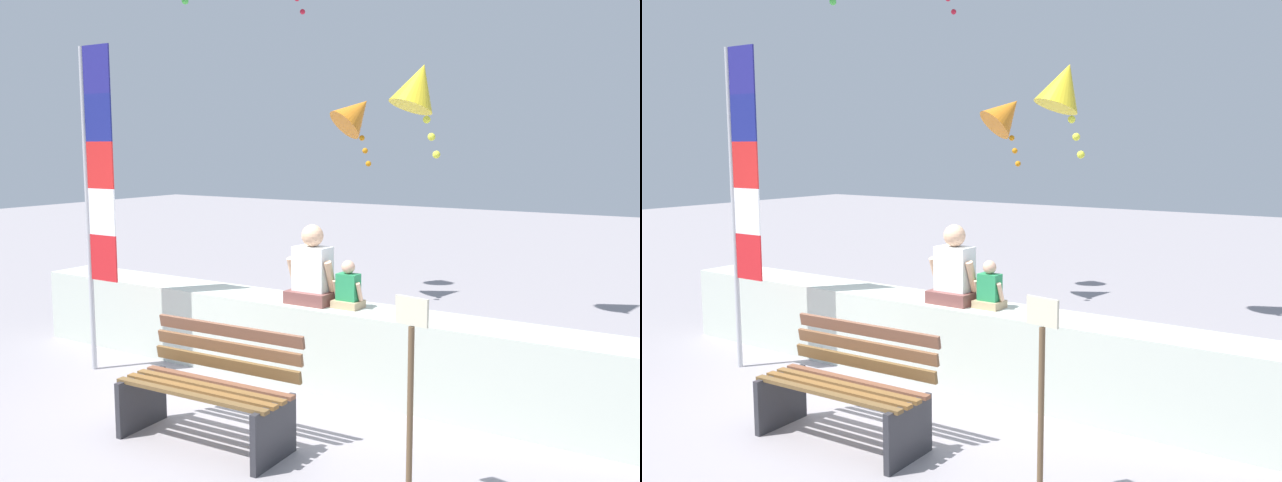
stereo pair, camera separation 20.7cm
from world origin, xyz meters
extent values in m
plane|color=gray|center=(0.00, 0.00, 0.00)|extent=(40.00, 40.00, 0.00)
cube|color=beige|center=(0.00, 1.00, 0.40)|extent=(6.99, 0.59, 0.80)
cube|color=brown|center=(0.14, -0.85, 0.45)|extent=(1.42, 0.12, 0.03)
cube|color=brown|center=(0.14, -0.74, 0.45)|extent=(1.42, 0.12, 0.03)
cube|color=brown|center=(0.13, -0.62, 0.45)|extent=(1.42, 0.12, 0.03)
cube|color=brown|center=(0.13, -0.51, 0.45)|extent=(1.42, 0.12, 0.03)
cube|color=brown|center=(0.13, -0.40, 0.57)|extent=(1.42, 0.10, 0.10)
cube|color=brown|center=(0.12, -0.38, 0.70)|extent=(1.42, 0.10, 0.10)
cube|color=brown|center=(0.12, -0.36, 0.83)|extent=(1.42, 0.10, 0.10)
cube|color=#2D2D33|center=(-0.51, -0.70, 0.23)|extent=(0.07, 0.53, 0.45)
cube|color=#2D2D33|center=(0.79, -0.66, 0.23)|extent=(0.07, 0.53, 0.45)
cube|color=brown|center=(0.07, 0.97, 0.86)|extent=(0.44, 0.36, 0.12)
cube|color=white|center=(0.07, 0.97, 1.13)|extent=(0.34, 0.22, 0.42)
cylinder|color=#DFAD87|center=(-0.15, 0.95, 1.08)|extent=(0.07, 0.17, 0.31)
cylinder|color=#DFAD87|center=(0.28, 0.95, 1.08)|extent=(0.07, 0.17, 0.31)
sphere|color=#DFAD87|center=(0.07, 0.97, 1.45)|extent=(0.21, 0.21, 0.21)
cube|color=tan|center=(0.46, 0.97, 0.83)|extent=(0.26, 0.21, 0.07)
cube|color=#268951|center=(0.46, 0.97, 0.99)|extent=(0.20, 0.13, 0.25)
cylinder|color=#DFA98A|center=(0.33, 0.96, 0.96)|extent=(0.04, 0.10, 0.18)
cylinder|color=#DFA98A|center=(0.58, 0.96, 0.96)|extent=(0.04, 0.10, 0.18)
sphere|color=#DFA98A|center=(0.46, 0.97, 1.18)|extent=(0.13, 0.13, 0.13)
cylinder|color=#B7B7BC|center=(-2.08, 0.13, 1.63)|extent=(0.05, 0.05, 3.26)
cube|color=red|center=(-1.87, 0.13, 1.18)|extent=(0.36, 0.02, 0.46)
cube|color=white|center=(-1.87, 0.13, 1.64)|extent=(0.36, 0.02, 0.46)
cube|color=red|center=(-1.87, 0.13, 2.10)|extent=(0.36, 0.02, 0.46)
cube|color=navy|center=(-1.87, 0.13, 2.56)|extent=(0.36, 0.02, 0.46)
cube|color=navy|center=(-1.87, 0.13, 3.03)|extent=(0.36, 0.02, 0.46)
sphere|color=red|center=(-2.46, 4.59, 4.30)|extent=(0.08, 0.08, 0.08)
cone|color=yellow|center=(0.46, 2.41, 2.92)|extent=(0.75, 0.79, 0.62)
sphere|color=yellow|center=(0.54, 2.35, 2.74)|extent=(0.08, 0.08, 0.08)
sphere|color=yellow|center=(0.63, 2.29, 2.56)|extent=(0.08, 0.08, 0.08)
sphere|color=yellow|center=(0.71, 2.24, 2.38)|extent=(0.08, 0.08, 0.08)
sphere|color=yellow|center=(0.79, 2.18, 2.20)|extent=(0.08, 0.08, 0.08)
sphere|color=#4BC448|center=(-2.19, 1.74, 3.96)|extent=(0.08, 0.08, 0.08)
cone|color=orange|center=(-1.44, 4.43, 2.76)|extent=(0.87, 0.92, 0.75)
sphere|color=orange|center=(-1.35, 4.38, 2.58)|extent=(0.08, 0.08, 0.08)
sphere|color=orange|center=(-1.27, 4.32, 2.40)|extent=(0.08, 0.08, 0.08)
sphere|color=orange|center=(-1.19, 4.27, 2.22)|extent=(0.08, 0.08, 0.08)
sphere|color=orange|center=(-1.10, 4.22, 2.04)|extent=(0.08, 0.08, 0.08)
cylinder|color=brown|center=(1.86, -0.65, 0.58)|extent=(0.04, 0.04, 1.17)
cube|color=beige|center=(1.86, -0.65, 1.27)|extent=(0.24, 0.06, 0.18)
camera|label=1|loc=(3.69, -4.61, 2.30)|focal=39.79mm
camera|label=2|loc=(3.86, -4.50, 2.30)|focal=39.79mm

